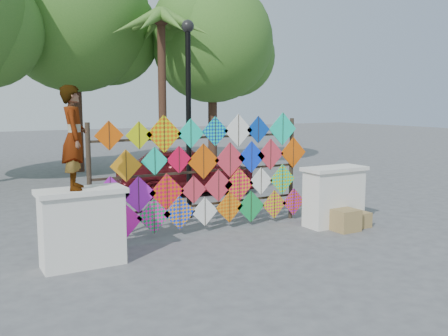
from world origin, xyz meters
The scene contains 12 objects.
ground centered at (0.00, 0.00, 0.00)m, with size 80.00×80.00×0.00m, color slate.
parapet_left centered at (-2.70, -0.20, 0.65)m, with size 1.40×0.65×1.28m.
parapet_right centered at (2.70, -0.20, 0.65)m, with size 1.40×0.65×1.28m.
kite_rack centered at (0.12, 0.72, 1.21)m, with size 4.97×0.24×2.43m.
tree_mid centered at (0.11, 11.03, 5.77)m, with size 6.30×5.60×8.61m.
tree_east centered at (5.09, 9.53, 4.99)m, with size 5.40×4.80×7.42m.
palm_tree centered at (2.20, 8.00, 4.95)m, with size 3.62×3.62×5.83m.
vendor_woman centered at (-2.77, -0.20, 2.11)m, with size 0.60×0.39×1.65m, color #99999E.
sedan centered at (1.53, 4.78, 0.69)m, with size 1.62×4.03×1.37m, color #4F0D12.
lamppost centered at (0.30, 2.00, 2.69)m, with size 0.28×0.28×4.46m.
cardboard_box_near centered at (2.59, -0.68, 0.23)m, with size 0.51×0.45×0.45m, color #9F7E4D.
cardboard_box_far centered at (3.09, -0.60, 0.16)m, with size 0.38×0.35×0.32m, color #9F7E4D.
Camera 1 is at (-4.63, -8.20, 2.68)m, focal length 40.00 mm.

